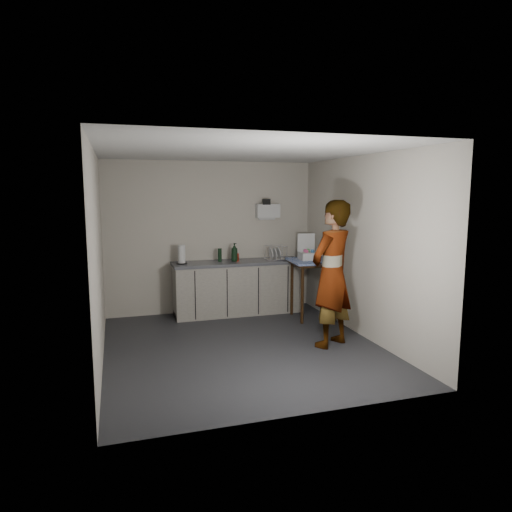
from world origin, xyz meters
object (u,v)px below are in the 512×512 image
object	(u,v)px
dish_rack	(275,256)
soda_can	(237,257)
kitchen_counter	(238,289)
side_table	(313,267)
paper_towel	(182,255)
soap_bottle	(234,252)
standing_man	(332,274)
dark_bottle	(220,255)
bakery_box	(308,254)

from	to	relation	value
dish_rack	soda_can	bearing A→B (deg)	176.70
kitchen_counter	side_table	world-z (taller)	side_table
kitchen_counter	paper_towel	distance (m)	1.15
kitchen_counter	soda_can	bearing A→B (deg)	170.01
soap_bottle	paper_towel	xyz separation A→B (m)	(-0.90, -0.01, -0.01)
standing_man	dark_bottle	world-z (taller)	standing_man
paper_towel	bakery_box	bearing A→B (deg)	-15.78
standing_man	soda_can	world-z (taller)	standing_man
soda_can	dish_rack	distance (m)	0.68
kitchen_counter	bakery_box	world-z (taller)	bakery_box
dish_rack	side_table	bearing A→B (deg)	-54.80
paper_towel	dish_rack	bearing A→B (deg)	-0.90
side_table	soda_can	bearing A→B (deg)	153.86
dark_bottle	soap_bottle	bearing A→B (deg)	-8.39
side_table	standing_man	xyz separation A→B (m)	(-0.33, -1.32, 0.14)
paper_towel	kitchen_counter	bearing A→B (deg)	0.58
bakery_box	dark_bottle	bearing A→B (deg)	161.92
side_table	dark_bottle	xyz separation A→B (m)	(-1.41, 0.70, 0.17)
kitchen_counter	soda_can	xyz separation A→B (m)	(-0.02, 0.00, 0.55)
dish_rack	standing_man	bearing A→B (deg)	-86.66
kitchen_counter	dish_rack	xyz separation A→B (m)	(0.66, -0.04, 0.54)
soda_can	dark_bottle	distance (m)	0.29
soda_can	dark_bottle	world-z (taller)	dark_bottle
paper_towel	dish_rack	distance (m)	1.63
standing_man	soap_bottle	distance (m)	2.16
standing_man	bakery_box	distance (m)	1.43
side_table	soap_bottle	bearing A→B (deg)	154.77
soda_can	bakery_box	distance (m)	1.22
bakery_box	side_table	bearing A→B (deg)	-49.35
dish_rack	soap_bottle	bearing A→B (deg)	176.84
side_table	soda_can	size ratio (longest dim) A/B	7.35
soap_bottle	soda_can	xyz separation A→B (m)	(0.04, -0.00, -0.09)
standing_man	soap_bottle	size ratio (longest dim) A/B	6.35
soap_bottle	standing_man	bearing A→B (deg)	-67.10
side_table	dish_rack	distance (m)	0.77
standing_man	paper_towel	xyz separation A→B (m)	(-1.74, 1.97, 0.07)
standing_man	paper_towel	distance (m)	2.63
standing_man	side_table	bearing A→B (deg)	-132.86
standing_man	soap_bottle	world-z (taller)	standing_man
soap_bottle	dish_rack	distance (m)	0.73
standing_man	kitchen_counter	bearing A→B (deg)	-97.61
side_table	dark_bottle	size ratio (longest dim) A/B	4.34
kitchen_counter	standing_man	bearing A→B (deg)	-68.70
soda_can	standing_man	bearing A→B (deg)	-68.15
side_table	dish_rack	bearing A→B (deg)	129.68
standing_man	dish_rack	xyz separation A→B (m)	(-0.11, 1.95, -0.02)
standing_man	soda_can	bearing A→B (deg)	-97.06
standing_man	dish_rack	bearing A→B (deg)	-115.57
soap_bottle	dish_rack	size ratio (longest dim) A/B	0.87
soda_can	dark_bottle	bearing A→B (deg)	172.72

